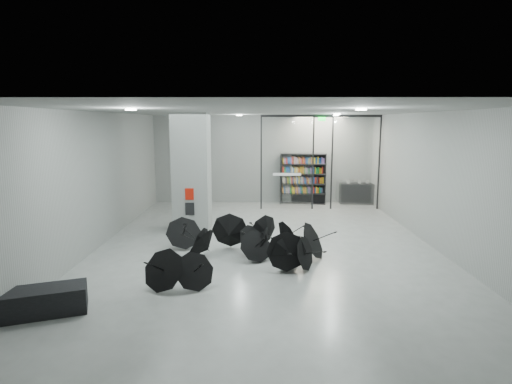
{
  "coord_description": "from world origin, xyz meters",
  "views": [
    {
      "loc": [
        -0.23,
        -12.28,
        3.7
      ],
      "look_at": [
        -0.3,
        1.5,
        1.4
      ],
      "focal_mm": 29.5,
      "sensor_mm": 36.0,
      "label": 1
    }
  ],
  "objects_px": {
    "bench": "(43,301)",
    "bookshelf": "(303,179)",
    "umbrella_cluster": "(247,250)",
    "column": "(192,172)",
    "shop_counter": "(357,193)"
  },
  "relations": [
    {
      "from": "column",
      "to": "bench",
      "type": "xyz_separation_m",
      "value": [
        -1.93,
        -6.59,
        -1.74
      ]
    },
    {
      "from": "bench",
      "to": "umbrella_cluster",
      "type": "height_order",
      "value": "umbrella_cluster"
    },
    {
      "from": "column",
      "to": "umbrella_cluster",
      "type": "height_order",
      "value": "column"
    },
    {
      "from": "column",
      "to": "bookshelf",
      "type": "bearing_deg",
      "value": 47.65
    },
    {
      "from": "column",
      "to": "bookshelf",
      "type": "distance_m",
      "value": 6.48
    },
    {
      "from": "bench",
      "to": "bookshelf",
      "type": "relative_size",
      "value": 0.7
    },
    {
      "from": "umbrella_cluster",
      "to": "shop_counter",
      "type": "bearing_deg",
      "value": 59.31
    },
    {
      "from": "bookshelf",
      "to": "bench",
      "type": "bearing_deg",
      "value": -109.97
    },
    {
      "from": "umbrella_cluster",
      "to": "bookshelf",
      "type": "bearing_deg",
      "value": 73.86
    },
    {
      "from": "bookshelf",
      "to": "umbrella_cluster",
      "type": "height_order",
      "value": "bookshelf"
    },
    {
      "from": "shop_counter",
      "to": "umbrella_cluster",
      "type": "height_order",
      "value": "umbrella_cluster"
    },
    {
      "from": "column",
      "to": "umbrella_cluster",
      "type": "distance_m",
      "value": 4.28
    },
    {
      "from": "column",
      "to": "shop_counter",
      "type": "xyz_separation_m",
      "value": [
        6.79,
        4.73,
        -1.53
      ]
    },
    {
      "from": "bench",
      "to": "umbrella_cluster",
      "type": "bearing_deg",
      "value": 18.99
    },
    {
      "from": "column",
      "to": "umbrella_cluster",
      "type": "bearing_deg",
      "value": -59.82
    }
  ]
}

